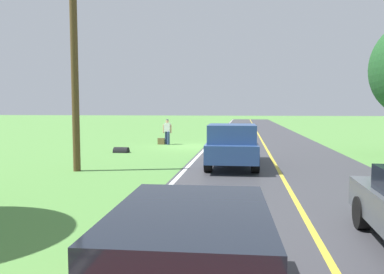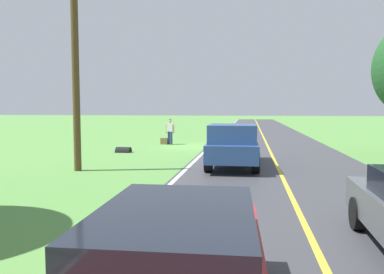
{
  "view_description": "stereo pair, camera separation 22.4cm",
  "coord_description": "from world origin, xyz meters",
  "px_view_note": "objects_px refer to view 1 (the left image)",
  "views": [
    {
      "loc": [
        -3.37,
        23.5,
        2.46
      ],
      "look_at": [
        -1.48,
        9.93,
        1.4
      ],
      "focal_mm": 34.71,
      "sensor_mm": 36.0,
      "label": 1
    },
    {
      "loc": [
        -3.59,
        23.47,
        2.46
      ],
      "look_at": [
        -1.48,
        9.93,
        1.4
      ],
      "focal_mm": 34.71,
      "sensor_mm": 36.0,
      "label": 2
    }
  ],
  "objects_px": {
    "utility_pole_roadside": "(75,75)",
    "pickup_truck_passing": "(232,144)",
    "hitchhiker_walking": "(167,130)",
    "suitcase_carried": "(161,141)"
  },
  "relations": [
    {
      "from": "hitchhiker_walking",
      "to": "utility_pole_roadside",
      "type": "relative_size",
      "value": 0.23
    },
    {
      "from": "hitchhiker_walking",
      "to": "pickup_truck_passing",
      "type": "distance_m",
      "value": 10.22
    },
    {
      "from": "utility_pole_roadside",
      "to": "pickup_truck_passing",
      "type": "bearing_deg",
      "value": -162.21
    },
    {
      "from": "suitcase_carried",
      "to": "pickup_truck_passing",
      "type": "distance_m",
      "value": 10.4
    },
    {
      "from": "hitchhiker_walking",
      "to": "suitcase_carried",
      "type": "xyz_separation_m",
      "value": [
        0.42,
        0.05,
        -0.76
      ]
    },
    {
      "from": "utility_pole_roadside",
      "to": "hitchhiker_walking",
      "type": "bearing_deg",
      "value": -96.95
    },
    {
      "from": "hitchhiker_walking",
      "to": "suitcase_carried",
      "type": "height_order",
      "value": "hitchhiker_walking"
    },
    {
      "from": "pickup_truck_passing",
      "to": "hitchhiker_walking",
      "type": "bearing_deg",
      "value": -62.88
    },
    {
      "from": "pickup_truck_passing",
      "to": "utility_pole_roadside",
      "type": "height_order",
      "value": "utility_pole_roadside"
    },
    {
      "from": "suitcase_carried",
      "to": "pickup_truck_passing",
      "type": "relative_size",
      "value": 0.08
    }
  ]
}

